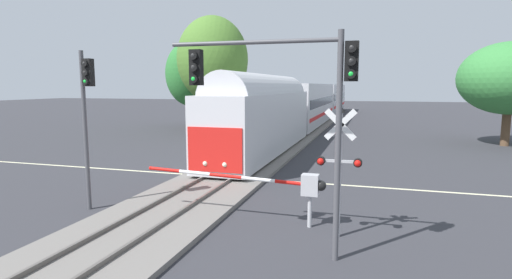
{
  "coord_description": "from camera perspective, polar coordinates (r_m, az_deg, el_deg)",
  "views": [
    {
      "loc": [
        7.19,
        -18.99,
        4.69
      ],
      "look_at": [
        1.49,
        0.23,
        2.0
      ],
      "focal_mm": 28.02,
      "sensor_mm": 36.0,
      "label": 1
    }
  ],
  "objects": [
    {
      "name": "ground_plane",
      "position": [
        20.84,
        -4.13,
        -5.38
      ],
      "size": [
        220.0,
        220.0,
        0.0
      ],
      "primitive_type": "plane",
      "color": "#333338"
    },
    {
      "name": "road_centre_stripe",
      "position": [
        20.84,
        -4.13,
        -5.37
      ],
      "size": [
        44.0,
        0.2,
        0.01
      ],
      "color": "beige",
      "rests_on": "ground"
    },
    {
      "name": "railway_track",
      "position": [
        20.82,
        -4.14,
        -5.13
      ],
      "size": [
        4.4,
        80.0,
        0.32
      ],
      "color": "slate",
      "rests_on": "ground"
    },
    {
      "name": "commuter_train",
      "position": [
        47.57,
        7.85,
        5.22
      ],
      "size": [
        3.04,
        63.3,
        5.16
      ],
      "color": "silver",
      "rests_on": "railway_track"
    },
    {
      "name": "crossing_gate_near",
      "position": [
        13.55,
        4.3,
        -6.36
      ],
      "size": [
        6.56,
        0.4,
        1.8
      ],
      "color": "#B7B7BC",
      "rests_on": "ground"
    },
    {
      "name": "crossing_signal_mast",
      "position": [
        12.43,
        11.82,
        -2.62
      ],
      "size": [
        1.36,
        0.44,
        4.12
      ],
      "color": "#B2B2B7",
      "rests_on": "ground"
    },
    {
      "name": "traffic_signal_near_right",
      "position": [
        10.72,
        4.68,
        7.29
      ],
      "size": [
        5.17,
        0.38,
        6.11
      ],
      "color": "#4C4C51",
      "rests_on": "ground"
    },
    {
      "name": "traffic_signal_median",
      "position": [
        16.08,
        -23.06,
        4.55
      ],
      "size": [
        0.53,
        0.38,
        5.98
      ],
      "color": "#4C4C51",
      "rests_on": "ground"
    },
    {
      "name": "maple_right_background",
      "position": [
        36.84,
        32.5,
        7.36
      ],
      "size": [
        7.57,
        7.57,
        8.09
      ],
      "color": "brown",
      "rests_on": "ground"
    },
    {
      "name": "oak_behind_train",
      "position": [
        40.06,
        -6.21,
        11.29
      ],
      "size": [
        6.94,
        6.94,
        11.45
      ],
      "color": "brown",
      "rests_on": "ground"
    },
    {
      "name": "pine_left_background",
      "position": [
        47.17,
        -9.38,
        9.22
      ],
      "size": [
        5.63,
        5.63,
        9.79
      ],
      "color": "brown",
      "rests_on": "ground"
    }
  ]
}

